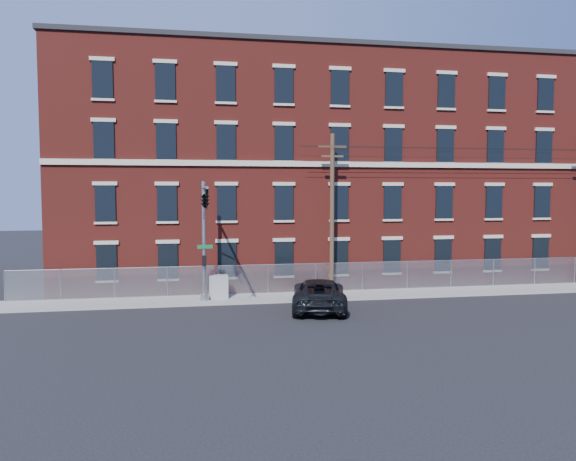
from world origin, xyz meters
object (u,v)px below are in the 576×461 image
Objects in this scene: utility_pole_near at (332,211)px; utility_cabinet at (219,287)px; pickup_truck at (319,294)px; traffic_signal_mast at (205,213)px.

utility_pole_near is 8.47m from utility_cabinet.
pickup_truck is at bearing -34.33° from utility_cabinet.
utility_pole_near is 6.34m from pickup_truck.
utility_pole_near reaches higher than traffic_signal_mast.
utility_cabinet is at bearing -175.74° from utility_pole_near.
utility_cabinet is (-5.36, 3.57, -0.03)m from pickup_truck.
utility_cabinet is at bearing 73.49° from traffic_signal_mast.
traffic_signal_mast is at bearing -156.86° from utility_pole_near.
traffic_signal_mast is at bearing -107.13° from utility_cabinet.
pickup_truck is at bearing -113.55° from utility_pole_near.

